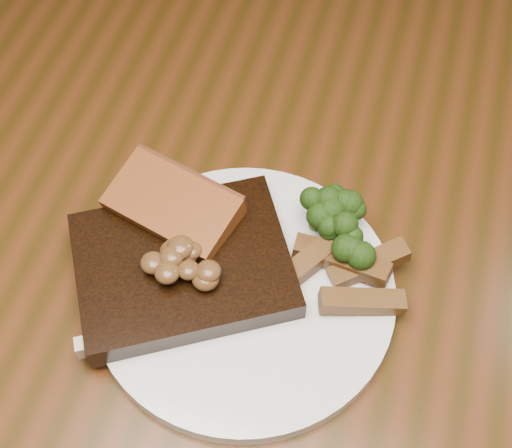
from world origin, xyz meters
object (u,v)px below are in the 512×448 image
(steak, at_px, (183,266))
(potato_wedges, at_px, (329,294))
(plate, at_px, (244,293))
(dining_table, at_px, (261,284))
(chair_far, at_px, (296,22))
(garlic_bread, at_px, (175,219))

(steak, bearing_deg, potato_wedges, -25.82)
(plate, xyz_separation_m, steak, (-0.06, 0.00, 0.02))
(dining_table, relative_size, steak, 8.56)
(chair_far, height_order, garlic_bread, chair_far)
(plate, relative_size, garlic_bread, 2.31)
(plate, bearing_deg, chair_far, 99.05)
(chair_far, xyz_separation_m, plate, (0.10, -0.61, 0.21))
(dining_table, xyz_separation_m, garlic_bread, (-0.08, -0.02, 0.12))
(steak, xyz_separation_m, garlic_bread, (-0.02, 0.05, -0.00))
(garlic_bread, height_order, potato_wedges, garlic_bread)
(plate, relative_size, potato_wedges, 2.81)
(chair_far, bearing_deg, steak, 92.65)
(dining_table, height_order, garlic_bread, garlic_bread)
(plate, xyz_separation_m, potato_wedges, (0.07, 0.01, 0.02))
(steak, relative_size, garlic_bread, 1.59)
(chair_far, bearing_deg, potato_wedges, 104.90)
(dining_table, height_order, potato_wedges, potato_wedges)
(garlic_bread, bearing_deg, potato_wedges, 2.22)
(plate, height_order, potato_wedges, potato_wedges)
(plate, height_order, garlic_bread, garlic_bread)
(dining_table, xyz_separation_m, potato_wedges, (0.08, -0.05, 0.12))
(dining_table, bearing_deg, steak, -130.56)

